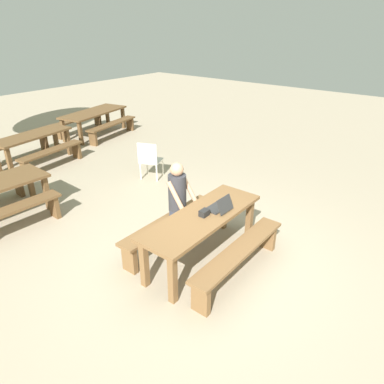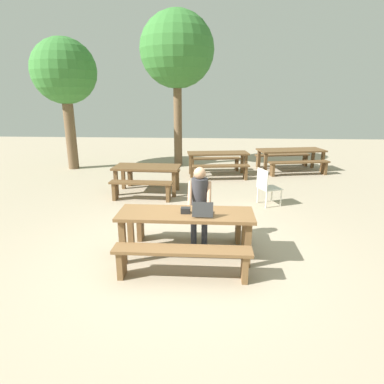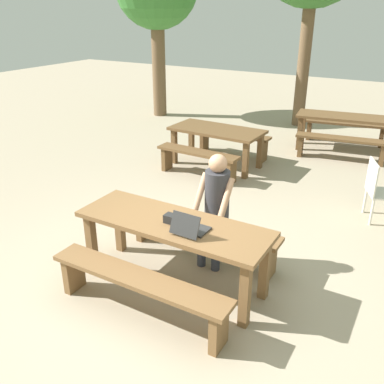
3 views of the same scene
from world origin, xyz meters
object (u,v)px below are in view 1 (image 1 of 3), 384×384
object	(u,v)px
laptop	(220,207)
picnic_table_distant	(32,139)
picnic_table_front	(202,222)
plastic_chair	(150,160)
small_pouch	(204,213)
person_seated	(179,198)
picnic_table_mid	(94,114)

from	to	relation	value
laptop	picnic_table_distant	bearing A→B (deg)	-91.69
picnic_table_front	laptop	distance (m)	0.33
picnic_table_front	plastic_chair	bearing A→B (deg)	58.43
small_pouch	person_seated	distance (m)	0.64
small_pouch	picnic_table_mid	distance (m)	7.07
small_pouch	person_seated	world-z (taller)	person_seated
picnic_table_front	small_pouch	distance (m)	0.16
picnic_table_front	plastic_chair	size ratio (longest dim) A/B	2.40
plastic_chair	picnic_table_distant	xyz separation A→B (m)	(-1.08, 2.89, 0.16)
laptop	person_seated	world-z (taller)	person_seated
laptop	plastic_chair	distance (m)	3.12
picnic_table_front	laptop	bearing A→B (deg)	-22.08
laptop	person_seated	distance (m)	0.69
laptop	small_pouch	bearing A→B (deg)	-15.07
person_seated	picnic_table_distant	world-z (taller)	person_seated
picnic_table_front	picnic_table_mid	size ratio (longest dim) A/B	0.90
small_pouch	picnic_table_distant	size ratio (longest dim) A/B	0.07
picnic_table_front	picnic_table_distant	size ratio (longest dim) A/B	1.04
picnic_table_distant	laptop	bearing A→B (deg)	-101.39
picnic_table_distant	picnic_table_front	bearing A→B (deg)	-104.14
plastic_chair	picnic_table_distant	distance (m)	3.08
laptop	plastic_chair	world-z (taller)	laptop
person_seated	plastic_chair	bearing A→B (deg)	55.13
laptop	picnic_table_mid	distance (m)	7.04
plastic_chair	picnic_table_mid	xyz separation A→B (m)	(1.36, 3.71, 0.18)
picnic_table_front	picnic_table_distant	bearing A→B (deg)	84.21
laptop	picnic_table_mid	world-z (taller)	laptop
laptop	plastic_chair	xyz separation A→B (m)	(1.38, 2.78, -0.35)
picnic_table_front	person_seated	xyz separation A→B (m)	(0.19, 0.58, 0.13)
person_seated	picnic_table_distant	xyz separation A→B (m)	(0.38, 4.97, -0.15)
person_seated	picnic_table_distant	bearing A→B (deg)	85.65
picnic_table_mid	person_seated	bearing A→B (deg)	-127.42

